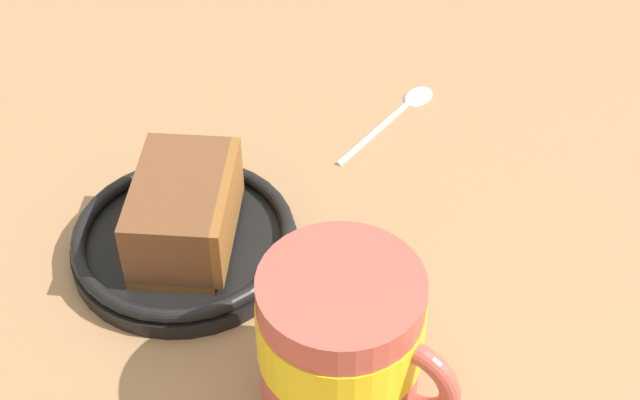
% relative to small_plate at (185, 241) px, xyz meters
% --- Properties ---
extents(ground_plane, '(1.15, 1.15, 0.03)m').
position_rel_small_plate_xyz_m(ground_plane, '(0.04, -0.04, -0.03)').
color(ground_plane, '#936D47').
extents(small_plate, '(0.15, 0.15, 0.02)m').
position_rel_small_plate_xyz_m(small_plate, '(0.00, 0.00, 0.00)').
color(small_plate, black).
rests_on(small_plate, ground_plane).
extents(cake_slice, '(0.11, 0.10, 0.05)m').
position_rel_small_plate_xyz_m(cake_slice, '(-0.00, -0.00, 0.03)').
color(cake_slice, brown).
rests_on(cake_slice, small_plate).
extents(tea_mug, '(0.11, 0.09, 0.10)m').
position_rel_small_plate_xyz_m(tea_mug, '(-0.15, -0.03, 0.04)').
color(tea_mug, '#BF4C3F').
rests_on(tea_mug, ground_plane).
extents(teaspoon, '(0.06, 0.12, 0.01)m').
position_rel_small_plate_xyz_m(teaspoon, '(0.05, -0.22, -0.01)').
color(teaspoon, silver).
rests_on(teaspoon, ground_plane).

